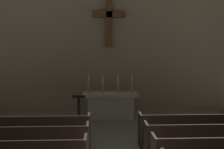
% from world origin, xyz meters
% --- Properties ---
extents(pew_left_row_3, '(3.45, 0.50, 0.95)m').
position_xyz_m(pew_left_row_3, '(-2.41, 1.90, 0.48)').
color(pew_left_row_3, black).
rests_on(pew_left_row_3, ground).
extents(pew_left_row_4, '(3.45, 0.50, 0.95)m').
position_xyz_m(pew_left_row_4, '(-2.41, 2.88, 0.48)').
color(pew_left_row_4, black).
rests_on(pew_left_row_4, ground).
extents(pew_right_row_3, '(3.45, 0.50, 0.95)m').
position_xyz_m(pew_right_row_3, '(2.41, 1.90, 0.48)').
color(pew_right_row_3, black).
rests_on(pew_right_row_3, ground).
extents(pew_right_row_4, '(3.45, 0.50, 0.95)m').
position_xyz_m(pew_right_row_4, '(2.41, 2.88, 0.48)').
color(pew_right_row_4, black).
rests_on(pew_right_row_4, ground).
extents(altar, '(2.20, 0.90, 1.01)m').
position_xyz_m(altar, '(0.00, 6.09, 0.53)').
color(altar, '#A8A399').
rests_on(altar, ground).
extents(candlestick_outer_left, '(0.16, 0.16, 0.70)m').
position_xyz_m(candlestick_outer_left, '(-0.85, 6.09, 1.24)').
color(candlestick_outer_left, '#B79338').
rests_on(candlestick_outer_left, altar).
extents(candlestick_inner_left, '(0.16, 0.16, 0.70)m').
position_xyz_m(candlestick_inner_left, '(-0.30, 6.09, 1.24)').
color(candlestick_inner_left, '#B79338').
rests_on(candlestick_inner_left, altar).
extents(candlestick_inner_right, '(0.16, 0.16, 0.70)m').
position_xyz_m(candlestick_inner_right, '(0.30, 6.09, 1.24)').
color(candlestick_inner_right, '#B79338').
rests_on(candlestick_inner_right, altar).
extents(candlestick_outer_right, '(0.16, 0.16, 0.70)m').
position_xyz_m(candlestick_outer_right, '(0.85, 6.09, 1.24)').
color(candlestick_outer_right, '#B79338').
rests_on(candlestick_outer_right, altar).
extents(apse_with_cross, '(11.71, 0.51, 7.02)m').
position_xyz_m(apse_with_cross, '(0.00, 7.72, 3.51)').
color(apse_with_cross, gray).
rests_on(apse_with_cross, ground).
extents(lectern, '(0.44, 0.36, 1.15)m').
position_xyz_m(lectern, '(-1.14, 4.89, 0.55)').
color(lectern, black).
rests_on(lectern, ground).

